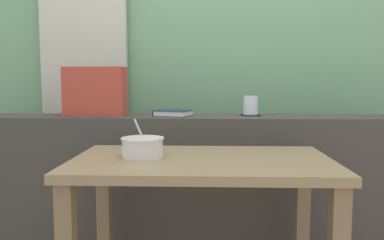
# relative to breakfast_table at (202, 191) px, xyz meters

# --- Properties ---
(outdoor_backdrop) EXTENTS (4.80, 0.08, 2.80)m
(outdoor_backdrop) POSITION_rel_breakfast_table_xyz_m (-0.01, 1.14, 0.81)
(outdoor_backdrop) COLOR #7AAD7F
(outdoor_backdrop) RESTS_ON ground
(curtain_left_panel) EXTENTS (0.56, 0.06, 2.50)m
(curtain_left_panel) POSITION_rel_breakfast_table_xyz_m (-0.78, 1.04, 0.66)
(curtain_left_panel) COLOR beige
(curtain_left_panel) RESTS_ON ground
(dark_console_ledge) EXTENTS (2.80, 0.30, 0.85)m
(dark_console_ledge) POSITION_rel_breakfast_table_xyz_m (-0.01, 0.55, -0.17)
(dark_console_ledge) COLOR #423D38
(dark_console_ledge) RESTS_ON ground
(breakfast_table) EXTENTS (1.03, 0.60, 0.73)m
(breakfast_table) POSITION_rel_breakfast_table_xyz_m (0.00, 0.00, 0.00)
(breakfast_table) COLOR #826849
(breakfast_table) RESTS_ON ground
(coaster_square) EXTENTS (0.10, 0.10, 0.00)m
(coaster_square) POSITION_rel_breakfast_table_xyz_m (0.26, 0.59, 0.25)
(coaster_square) COLOR black
(coaster_square) RESTS_ON dark_console_ledge
(juice_glass) EXTENTS (0.08, 0.08, 0.10)m
(juice_glass) POSITION_rel_breakfast_table_xyz_m (0.26, 0.59, 0.30)
(juice_glass) COLOR white
(juice_glass) RESTS_ON coaster_square
(closed_book) EXTENTS (0.22, 0.20, 0.03)m
(closed_book) POSITION_rel_breakfast_table_xyz_m (-0.16, 0.56, 0.27)
(closed_book) COLOR #1E2D47
(closed_book) RESTS_ON dark_console_ledge
(throw_pillow) EXTENTS (0.32, 0.15, 0.26)m
(throw_pillow) POSITION_rel_breakfast_table_xyz_m (-0.58, 0.55, 0.38)
(throw_pillow) COLOR #B74233
(throw_pillow) RESTS_ON dark_console_ledge
(soup_bowl) EXTENTS (0.17, 0.17, 0.16)m
(soup_bowl) POSITION_rel_breakfast_table_xyz_m (-0.24, 0.02, 0.17)
(soup_bowl) COLOR silver
(soup_bowl) RESTS_ON breakfast_table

